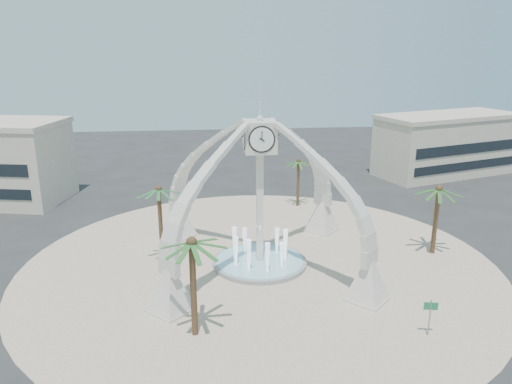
{
  "coord_description": "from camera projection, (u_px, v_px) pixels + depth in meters",
  "views": [
    {
      "loc": [
        -4.51,
        -38.68,
        18.11
      ],
      "look_at": [
        -0.1,
        2.0,
        5.87
      ],
      "focal_mm": 35.0,
      "sensor_mm": 36.0,
      "label": 1
    }
  ],
  "objects": [
    {
      "name": "fountain",
      "position": [
        260.0,
        261.0,
        42.42
      ],
      "size": [
        8.0,
        8.0,
        3.62
      ],
      "color": "gray",
      "rests_on": "ground"
    },
    {
      "name": "clock_tower",
      "position": [
        260.0,
        192.0,
        40.64
      ],
      "size": [
        17.94,
        17.94,
        16.3
      ],
      "color": "beige",
      "rests_on": "ground"
    },
    {
      "name": "building_ne",
      "position": [
        446.0,
        144.0,
        71.03
      ],
      "size": [
        21.87,
        14.17,
        8.6
      ],
      "rotation": [
        0.0,
        0.0,
        0.31
      ],
      "color": "#C1AE96",
      "rests_on": "ground"
    },
    {
      "name": "palm_east",
      "position": [
        439.0,
        190.0,
        43.08
      ],
      "size": [
        4.91,
        4.91,
        6.85
      ],
      "rotation": [
        0.0,
        0.0,
        0.17
      ],
      "color": "brown",
      "rests_on": "ground"
    },
    {
      "name": "ground",
      "position": [
        260.0,
        265.0,
        42.5
      ],
      "size": [
        140.0,
        140.0,
        0.0
      ],
      "primitive_type": "plane",
      "color": "#282828",
      "rests_on": "ground"
    },
    {
      "name": "palm_west",
      "position": [
        159.0,
        190.0,
        41.27
      ],
      "size": [
        4.01,
        4.01,
        7.25
      ],
      "rotation": [
        0.0,
        0.0,
        -0.08
      ],
      "color": "brown",
      "rests_on": "ground"
    },
    {
      "name": "palm_south",
      "position": [
        192.0,
        244.0,
        30.45
      ],
      "size": [
        4.58,
        4.58,
        7.27
      ],
      "rotation": [
        0.0,
        0.0,
        0.07
      ],
      "color": "brown",
      "rests_on": "ground"
    },
    {
      "name": "plaza",
      "position": [
        260.0,
        264.0,
        42.49
      ],
      "size": [
        40.0,
        40.0,
        0.06
      ],
      "primitive_type": "cylinder",
      "color": "#C4AF92",
      "rests_on": "ground"
    },
    {
      "name": "street_sign",
      "position": [
        430.0,
        310.0,
        31.64
      ],
      "size": [
        0.93,
        0.22,
        2.56
      ],
      "rotation": [
        0.0,
        0.0,
        -0.21
      ],
      "color": "slate",
      "rests_on": "ground"
    },
    {
      "name": "palm_north",
      "position": [
        299.0,
        162.0,
        56.27
      ],
      "size": [
        3.38,
        3.38,
        5.99
      ],
      "rotation": [
        0.0,
        0.0,
        -0.01
      ],
      "color": "brown",
      "rests_on": "ground"
    }
  ]
}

